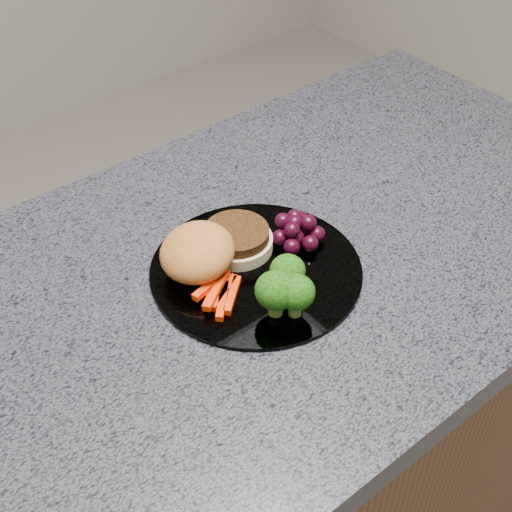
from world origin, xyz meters
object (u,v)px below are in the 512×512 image
at_px(plate, 256,270).
at_px(grape_bunch, 297,230).
at_px(burger, 212,250).
at_px(island_cabinet, 250,476).

bearing_deg(plate, grape_bunch, 7.13).
relative_size(burger, grape_bunch, 2.60).
distance_m(island_cabinet, grape_bunch, 0.50).
height_order(plate, grape_bunch, grape_bunch).
height_order(burger, grape_bunch, burger).
relative_size(plate, burger, 1.49).
xyz_separation_m(island_cabinet, burger, (-0.03, 0.03, 0.50)).
bearing_deg(island_cabinet, plate, -72.37).
relative_size(island_cabinet, grape_bunch, 17.93).
height_order(island_cabinet, plate, plate).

